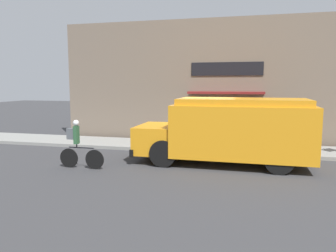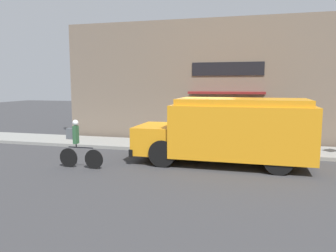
{
  "view_description": "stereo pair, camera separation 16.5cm",
  "coord_description": "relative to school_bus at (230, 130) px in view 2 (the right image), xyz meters",
  "views": [
    {
      "loc": [
        1.78,
        -12.51,
        2.73
      ],
      "look_at": [
        -1.29,
        -0.2,
        1.1
      ],
      "focal_mm": 35.0,
      "sensor_mm": 36.0,
      "label": 1
    },
    {
      "loc": [
        1.94,
        -12.47,
        2.73
      ],
      "look_at": [
        -1.29,
        -0.2,
        1.1
      ],
      "focal_mm": 35.0,
      "sensor_mm": 36.0,
      "label": 2
    }
  ],
  "objects": [
    {
      "name": "storefront",
      "position": [
        -1.17,
        3.86,
        1.64
      ],
      "size": [
        14.21,
        0.85,
        5.65
      ],
      "color": "#756656",
      "rests_on": "ground_plane"
    },
    {
      "name": "cyclist",
      "position": [
        -4.77,
        -1.76,
        -0.41
      ],
      "size": [
        1.55,
        0.2,
        1.58
      ],
      "rotation": [
        0.0,
        0.0,
        -0.0
      ],
      "color": "black",
      "rests_on": "ground_plane"
    },
    {
      "name": "sidewalk",
      "position": [
        -1.19,
        2.43,
        -1.11
      ],
      "size": [
        28.0,
        2.22,
        0.14
      ],
      "color": "gray",
      "rests_on": "ground_plane"
    },
    {
      "name": "school_bus",
      "position": [
        0.0,
        0.0,
        0.0
      ],
      "size": [
        5.93,
        2.69,
        2.25
      ],
      "rotation": [
        0.0,
        0.0,
        -0.01
      ],
      "color": "orange",
      "rests_on": "ground_plane"
    },
    {
      "name": "ground_plane",
      "position": [
        -1.19,
        1.32,
        -1.18
      ],
      "size": [
        70.0,
        70.0,
        0.0
      ],
      "primitive_type": "plane",
      "color": "#38383A"
    },
    {
      "name": "trash_bin",
      "position": [
        0.96,
        3.06,
        -0.66
      ],
      "size": [
        0.53,
        0.53,
        0.77
      ],
      "color": "#2D5138",
      "rests_on": "sidewalk"
    }
  ]
}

